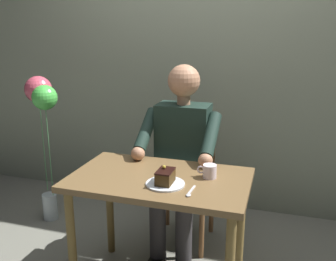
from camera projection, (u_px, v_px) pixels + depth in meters
cafe_rear_panel at (207, 34)px, 3.08m from camera, size 6.40×0.12×3.00m
dining_table at (160, 193)px, 2.15m from camera, size 1.02×0.61×0.72m
chair at (186, 173)px, 2.75m from camera, size 0.42×0.42×0.92m
seated_person at (180, 157)px, 2.55m from camera, size 0.53×0.58×1.31m
dessert_plate at (165, 184)px, 2.02m from camera, size 0.21×0.21×0.01m
cake_slice at (165, 177)px, 2.01m from camera, size 0.08×0.13×0.09m
coffee_cup at (209, 171)px, 2.10m from camera, size 0.11×0.08×0.08m
dessert_spoon at (190, 193)px, 1.91m from camera, size 0.03×0.14×0.01m
balloon_display at (43, 112)px, 2.92m from camera, size 0.30×0.27×1.19m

